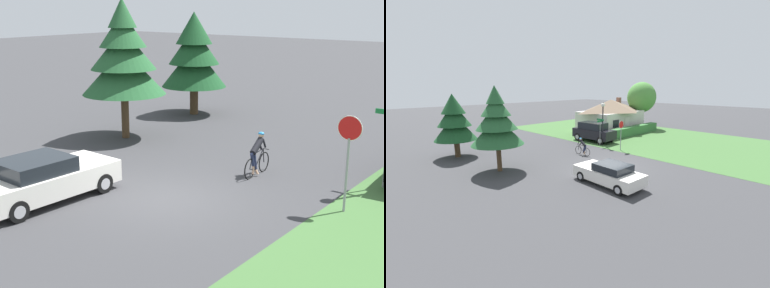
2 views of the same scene
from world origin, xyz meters
TOP-DOWN VIEW (x-y plane):
  - ground_plane at (0.00, 0.00)m, footprint 140.00×140.00m
  - grass_verge_right at (12.09, 4.00)m, footprint 16.00×36.00m
  - cottage_house at (12.36, 9.88)m, footprint 8.62×5.72m
  - hedge_row at (11.47, 6.01)m, footprint 10.75×0.90m
  - sedan_left_lane at (-2.77, -2.27)m, footprint 2.01×4.48m
  - cyclist at (0.95, 3.71)m, footprint 0.44×1.72m
  - parked_suv_right at (5.83, 6.89)m, footprint 2.21×4.75m
  - stop_sign at (4.63, 2.39)m, footprint 0.70×0.07m
  - street_lamp at (5.11, 5.03)m, footprint 0.40×0.40m
  - street_name_sign at (4.81, 5.10)m, footprint 0.90×0.90m
  - conifer_tall_near at (-6.33, 4.73)m, footprint 3.57×3.57m
  - conifer_tall_far at (-7.12, 10.62)m, footprint 3.37×3.37m
  - deciduous_tree_right at (17.65, 8.62)m, footprint 4.02×4.02m

SIDE VIEW (x-z plane):
  - ground_plane at x=0.00m, z-range 0.00..0.00m
  - grass_verge_right at x=12.09m, z-range 0.00..0.01m
  - hedge_row at x=11.47m, z-range 0.00..1.07m
  - sedan_left_lane at x=-2.77m, z-range -0.01..1.36m
  - cyclist at x=0.95m, z-range -0.03..1.46m
  - parked_suv_right at x=5.83m, z-range 0.03..2.08m
  - street_name_sign at x=4.81m, z-range 0.52..3.21m
  - stop_sign at x=4.63m, z-range 0.57..3.34m
  - cottage_house at x=12.36m, z-range -0.03..4.31m
  - conifer_tall_far at x=-7.12m, z-range 0.45..5.74m
  - street_lamp at x=5.11m, z-range 0.99..5.33m
  - conifer_tall_near at x=-6.33m, z-range 0.50..6.45m
  - deciduous_tree_right at x=17.65m, z-range 1.09..7.51m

